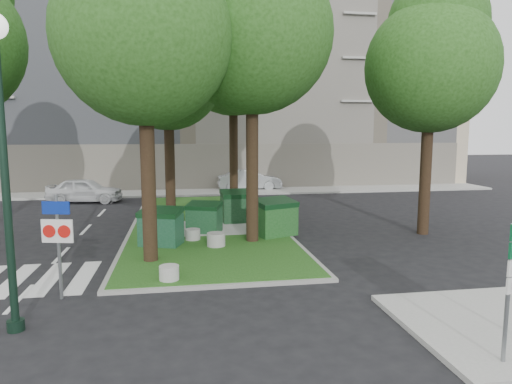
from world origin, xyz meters
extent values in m
plane|color=black|center=(0.00, 0.00, 0.00)|extent=(120.00, 120.00, 0.00)
cube|color=#1C4B15|center=(0.50, 8.00, 0.06)|extent=(6.00, 16.00, 0.12)
cube|color=gray|center=(0.50, 8.00, 0.05)|extent=(6.30, 16.30, 0.10)
cube|color=#999993|center=(0.00, 18.50, 0.06)|extent=(42.00, 3.00, 0.12)
cube|color=silver|center=(-3.75, 1.50, 0.01)|extent=(5.00, 3.00, 0.01)
cube|color=#BEB68F|center=(0.00, 26.00, 8.00)|extent=(41.00, 12.00, 16.00)
cylinder|color=black|center=(-1.50, 2.50, 3.08)|extent=(0.44, 0.44, 6.16)
sphere|color=#1E4512|center=(-1.50, 2.50, 6.82)|extent=(5.20, 5.20, 5.20)
cylinder|color=black|center=(2.00, 4.50, 3.36)|extent=(0.44, 0.44, 6.72)
sphere|color=#1E4512|center=(2.00, 4.50, 7.44)|extent=(5.60, 5.60, 5.60)
cylinder|color=black|center=(-1.00, 9.00, 2.94)|extent=(0.44, 0.44, 5.88)
sphere|color=#1E4512|center=(-1.00, 9.00, 6.51)|extent=(4.80, 4.80, 4.80)
sphere|color=#1E4512|center=(-0.70, 9.20, 8.19)|extent=(3.60, 3.60, 3.60)
cylinder|color=black|center=(2.20, 12.00, 3.50)|extent=(0.44, 0.44, 7.00)
sphere|color=#1E4512|center=(2.20, 12.00, 7.75)|extent=(5.80, 5.80, 5.80)
sphere|color=#1E4512|center=(2.50, 12.20, 9.75)|extent=(4.35, 4.35, 4.35)
cylinder|color=black|center=(9.00, 5.00, 2.94)|extent=(0.44, 0.44, 5.88)
sphere|color=#1E4512|center=(9.00, 5.00, 6.51)|extent=(5.00, 5.00, 5.00)
sphere|color=#1E4512|center=(9.30, 5.20, 8.19)|extent=(3.75, 3.75, 3.75)
cube|color=#103B23|center=(-1.25, 4.43, 0.66)|extent=(1.60, 1.34, 1.08)
cube|color=black|center=(-1.25, 4.43, 1.29)|extent=(1.67, 1.41, 0.31)
cube|color=#113D1E|center=(0.35, 6.20, 0.61)|extent=(1.48, 1.25, 0.99)
cube|color=black|center=(0.35, 6.20, 1.19)|extent=(1.54, 1.32, 0.28)
cube|color=#0F3418|center=(1.95, 8.06, 0.70)|extent=(1.54, 1.11, 1.15)
cube|color=black|center=(1.95, 8.06, 1.37)|extent=(1.60, 1.18, 0.33)
cube|color=#154516|center=(3.00, 5.25, 0.70)|extent=(1.75, 1.47, 1.16)
cube|color=black|center=(3.00, 5.25, 1.38)|extent=(1.82, 1.56, 0.34)
cylinder|color=#A6A5A1|center=(-0.89, 0.50, 0.31)|extent=(0.53, 0.53, 0.38)
cylinder|color=gray|center=(0.64, 3.93, 0.35)|extent=(0.64, 0.64, 0.46)
cylinder|color=#979692|center=(-0.14, 5.00, 0.32)|extent=(0.55, 0.55, 0.39)
cylinder|color=yellow|center=(3.20, 9.51, 0.45)|extent=(0.37, 0.37, 0.65)
cylinder|color=black|center=(-3.95, -1.93, 2.86)|extent=(0.16, 0.16, 5.72)
cylinder|color=black|center=(-3.95, -1.93, 0.11)|extent=(0.34, 0.34, 0.23)
cylinder|color=slate|center=(-3.48, -0.18, 1.29)|extent=(0.10, 0.10, 2.59)
cube|color=navy|center=(-3.48, -0.18, 2.27)|extent=(0.66, 0.20, 0.31)
cube|color=white|center=(-3.48, -0.18, 1.71)|extent=(0.76, 0.22, 0.57)
cylinder|color=red|center=(-3.66, -0.18, 1.71)|extent=(0.31, 0.10, 0.31)
cylinder|color=red|center=(-3.29, -0.18, 1.71)|extent=(0.31, 0.10, 0.31)
cylinder|color=slate|center=(4.94, -4.91, 1.34)|extent=(0.10, 0.10, 2.44)
imported|color=silver|center=(-5.99, 15.63, 0.71)|extent=(4.36, 2.24, 1.42)
imported|color=#A1A5A8|center=(4.15, 19.50, 0.72)|extent=(4.39, 1.57, 1.44)
camera|label=1|loc=(-0.52, -11.57, 4.10)|focal=32.00mm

